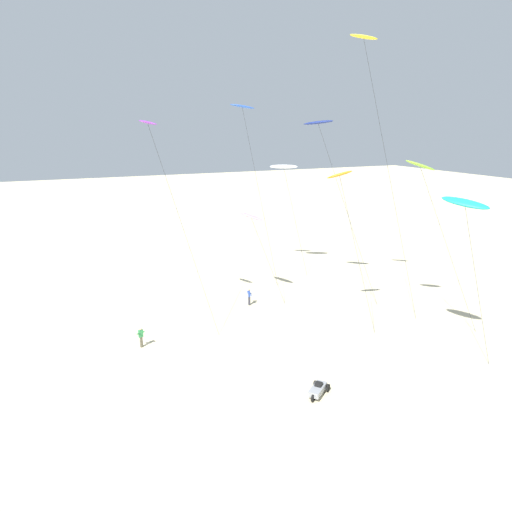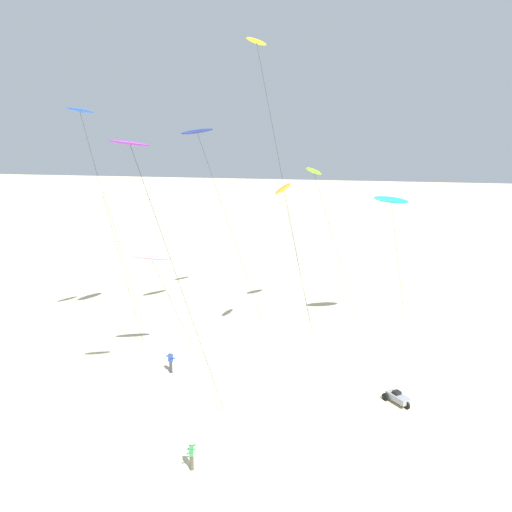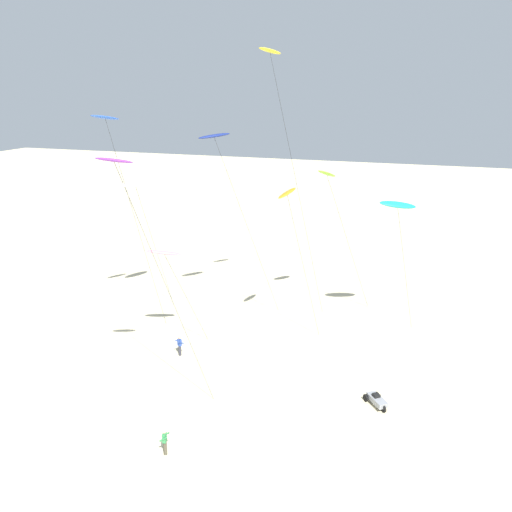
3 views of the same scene
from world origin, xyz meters
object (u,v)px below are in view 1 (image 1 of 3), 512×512
Objects in this scene: kite_flyer_nearest at (249,296)px; kite_lime at (421,167)px; kite_navy at (319,124)px; kite_blue at (243,110)px; kite_teal at (465,203)px; kite_orange at (340,177)px; kite_pink at (251,217)px; beach_buggy at (318,389)px; kite_white at (284,167)px; kite_flyer_middle at (141,337)px; kite_purple at (149,128)px; kite_yellow at (365,44)px.

kite_lime is at bearing 49.55° from kite_flyer_nearest.
kite_blue is (-7.32, -4.49, 1.45)m from kite_navy.
kite_orange is at bearing -149.52° from kite_teal.
kite_navy is at bearing 70.65° from kite_pink.
kite_teal is at bearing 10.00° from kite_navy.
beach_buggy is at bearing -9.30° from kite_pink.
kite_orange is at bearing -10.88° from kite_white.
kite_pink is 15.39m from kite_flyer_middle.
kite_flyer_nearest is 16.13m from beach_buggy.
kite_purple is 0.91× the size of kite_blue.
kite_navy reaches higher than kite_teal.
kite_flyer_middle is at bearing -100.65° from kite_orange.
kite_white is at bearing -177.88° from kite_yellow.
kite_purple is 22.89m from beach_buggy.
kite_white is at bearing -175.58° from kite_teal.
kite_teal reaches higher than beach_buggy.
kite_yellow is 17.61m from kite_pink.
kite_pink is 0.65× the size of kite_orange.
kite_yellow is 18.48m from kite_purple.
kite_flyer_middle is (3.95, -17.90, -15.99)m from kite_navy.
kite_navy is 10.38× the size of kite_flyer_nearest.
kite_lime is 7.20× the size of beach_buggy.
kite_yellow is 24.14m from kite_flyer_nearest.
kite_white is (-8.41, 0.84, -4.56)m from kite_navy.
kite_yellow is 14.35× the size of kite_flyer_nearest.
kite_flyer_nearest and kite_flyer_middle have the same top height.
kite_pink is at bearing -46.63° from kite_white.
kite_flyer_nearest is (-7.60, -4.60, -11.99)m from kite_orange.
kite_yellow reaches higher than kite_flyer_middle.
kite_teal is 23.49m from kite_white.
kite_white is (-23.41, -1.81, 0.64)m from kite_teal.
kite_white is at bearing 123.42° from kite_flyer_middle.
beach_buggy is at bearing -21.95° from kite_white.
kite_purple is 18.11m from kite_flyer_nearest.
kite_yellow is 2.72× the size of kite_pink.
kite_white is at bearing 101.57° from kite_blue.
kite_pink is 7.66m from kite_flyer_nearest.
kite_white is 6.41× the size of beach_buggy.
kite_teal is at bearing 7.19° from kite_yellow.
kite_navy is 1.41× the size of kite_teal.
kite_yellow is 15.58m from kite_teal.
kite_lime is 18.92m from kite_blue.
beach_buggy is (6.59, -13.06, -13.15)m from kite_lime.
kite_lime is (8.07, 19.91, -3.04)m from kite_purple.
kite_navy is 9.60m from kite_white.
kite_blue is at bearing 165.13° from kite_pink.
kite_navy reaches higher than kite_flyer_nearest.
kite_yellow reaches higher than kite_blue.
kite_pink is 0.62× the size of kite_lime.
kite_white is (-6.35, 6.72, 3.94)m from kite_pink.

